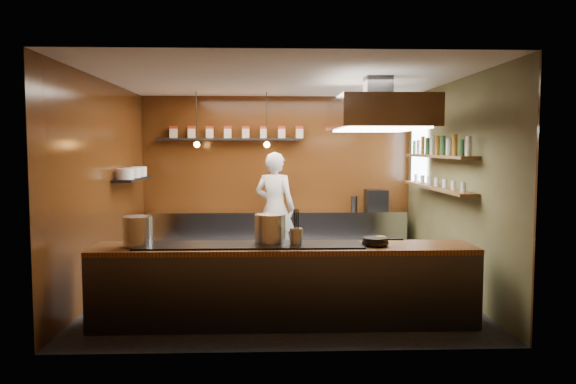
{
  "coord_description": "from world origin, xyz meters",
  "views": [
    {
      "loc": [
        -0.2,
        -7.99,
        2.04
      ],
      "look_at": [
        0.12,
        0.4,
        1.38
      ],
      "focal_mm": 35.0,
      "sensor_mm": 36.0,
      "label": 1
    }
  ],
  "objects_px": {
    "extractor_hood": "(378,114)",
    "chef": "(275,208)",
    "stockpot_small": "(270,229)",
    "stockpot_large": "(138,231)",
    "espresso_machine": "(376,200)"
  },
  "relations": [
    {
      "from": "extractor_hood",
      "to": "chef",
      "type": "height_order",
      "value": "extractor_hood"
    },
    {
      "from": "chef",
      "to": "stockpot_small",
      "type": "bearing_deg",
      "value": 109.69
    },
    {
      "from": "extractor_hood",
      "to": "stockpot_small",
      "type": "xyz_separation_m",
      "value": [
        -1.47,
        -1.14,
        -1.4
      ]
    },
    {
      "from": "extractor_hood",
      "to": "stockpot_large",
      "type": "distance_m",
      "value": 3.5
    },
    {
      "from": "stockpot_small",
      "to": "espresso_machine",
      "type": "relative_size",
      "value": 0.95
    },
    {
      "from": "extractor_hood",
      "to": "stockpot_large",
      "type": "height_order",
      "value": "extractor_hood"
    },
    {
      "from": "stockpot_large",
      "to": "espresso_machine",
      "type": "relative_size",
      "value": 0.89
    },
    {
      "from": "espresso_machine",
      "to": "chef",
      "type": "bearing_deg",
      "value": -171.66
    },
    {
      "from": "espresso_machine",
      "to": "chef",
      "type": "height_order",
      "value": "chef"
    },
    {
      "from": "stockpot_large",
      "to": "stockpot_small",
      "type": "relative_size",
      "value": 0.94
    },
    {
      "from": "stockpot_small",
      "to": "espresso_machine",
      "type": "bearing_deg",
      "value": 62.02
    },
    {
      "from": "extractor_hood",
      "to": "stockpot_large",
      "type": "bearing_deg",
      "value": -157.87
    },
    {
      "from": "stockpot_small",
      "to": "stockpot_large",
      "type": "bearing_deg",
      "value": -177.2
    },
    {
      "from": "stockpot_large",
      "to": "stockpot_small",
      "type": "distance_m",
      "value": 1.51
    },
    {
      "from": "stockpot_large",
      "to": "stockpot_small",
      "type": "bearing_deg",
      "value": 2.8
    }
  ]
}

